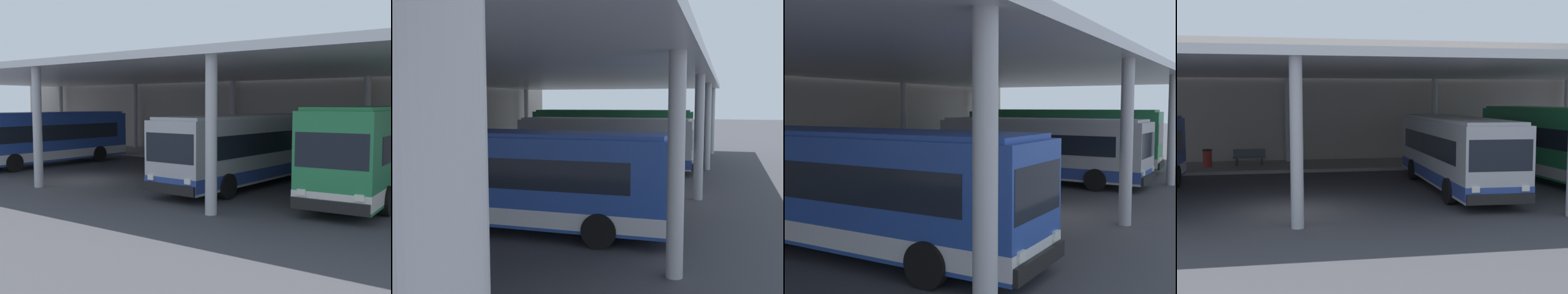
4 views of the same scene
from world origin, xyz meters
The scene contains 6 objects.
ground_plane centered at (0.00, 0.00, 0.00)m, with size 200.00×200.00×0.00m, color #3D3D42.
platform_kerb centered at (0.00, 11.75, 0.09)m, with size 42.00×4.50×0.18m, color gray.
canopy_shelter centered at (0.00, 5.50, 5.29)m, with size 40.00×17.00×5.55m.
bus_nearest_bay centered at (-6.39, 2.97, 1.66)m, with size 2.81×10.56×3.17m.
bus_second_bay centered at (7.09, 3.33, 1.66)m, with size 2.94×10.60×3.17m.
bus_middle_bay centered at (12.56, 4.19, 1.84)m, with size 3.20×11.46×3.57m.
Camera 2 is at (-20.07, -3.58, 4.08)m, focal length 43.14 mm.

